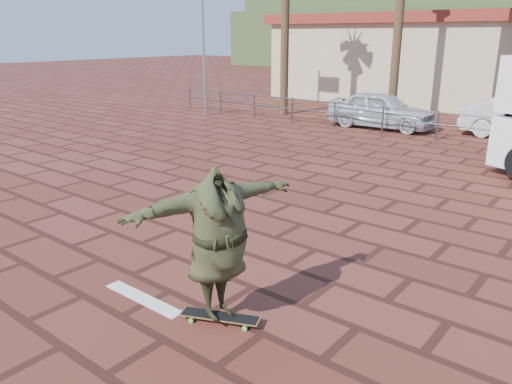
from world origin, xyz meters
TOP-DOWN VIEW (x-y plane):
  - ground at (0.00, 0.00)m, footprint 120.00×120.00m
  - paint_stripe at (0.70, -1.20)m, footprint 1.40×0.22m
  - guardrail at (0.00, 12.00)m, footprint 24.06×0.06m
  - flagpole at (-9.87, 11.00)m, footprint 1.30×0.10m
  - building_west at (-6.00, 22.00)m, footprint 12.60×7.60m
  - hill_back at (-22.00, 56.00)m, footprint 35.00×14.00m
  - longboard at (1.92, -0.97)m, footprint 1.02×0.62m
  - skateboarder at (1.92, -0.97)m, footprint 1.16×2.45m
  - car_silver at (-2.54, 13.00)m, footprint 4.17×1.85m

SIDE VIEW (x-z plane):
  - ground at x=0.00m, z-range 0.00..0.00m
  - paint_stripe at x=0.70m, z-range 0.00..0.01m
  - longboard at x=1.92m, z-range 0.03..0.13m
  - guardrail at x=0.00m, z-range 0.18..1.18m
  - car_silver at x=-2.54m, z-range 0.00..1.40m
  - skateboarder at x=1.92m, z-range 0.10..2.02m
  - building_west at x=-6.00m, z-range 0.03..4.53m
  - hill_back at x=-22.00m, z-range 0.00..8.00m
  - flagpole at x=-9.87m, z-range 0.64..8.64m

